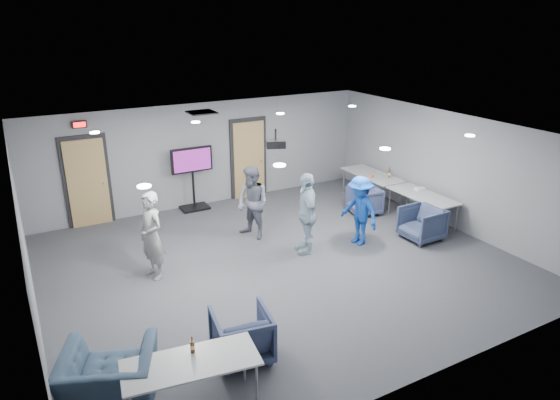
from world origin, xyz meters
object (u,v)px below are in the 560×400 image
person_a (152,236)px  table_front_left (191,365)px  bottle_front (192,346)px  chair_right_b (422,224)px  chair_front_b (109,377)px  chair_right_a (364,201)px  person_c (307,213)px  tv_stand (193,175)px  bottle_right (389,174)px  table_right_a (372,176)px  projector (276,143)px  chair_front_a (242,335)px  person_d (360,211)px  person_b (253,203)px  table_right_b (423,197)px

person_a → table_front_left: person_a is taller
bottle_front → chair_right_b: bearing=20.5°
person_a → table_front_left: size_ratio=0.97×
chair_front_b → bottle_front: size_ratio=4.89×
chair_right_a → person_c: bearing=-54.7°
chair_right_b → tv_stand: tv_stand is taller
person_a → bottle_right: size_ratio=6.33×
table_right_a → bottle_right: (0.20, -0.44, 0.14)m
tv_stand → projector: size_ratio=3.58×
chair_front_a → tv_stand: 6.30m
chair_right_a → person_d: bearing=-31.5°
chair_front_b → bottle_right: bearing=-131.2°
table_right_a → table_front_left: same height
person_b → table_front_left: size_ratio=0.94×
table_right_b → table_front_left: same height
table_front_left → chair_right_a: bearing=43.6°
chair_right_b → table_right_a: 2.69m
person_b → tv_stand: bearing=174.1°
chair_front_a → table_front_left: 1.21m
chair_front_a → projector: size_ratio=1.83×
chair_front_b → table_right_a: 8.98m
person_c → bottle_front: bearing=-30.9°
projector → tv_stand: bearing=122.3°
chair_front_a → bottle_front: (-0.90, -0.48, 0.44)m
chair_right_a → bottle_front: size_ratio=3.18×
bottle_right → person_d: bearing=-143.6°
chair_right_b → table_right_b: bearing=136.6°
chair_front_a → table_right_b: bearing=-147.7°
table_front_left → tv_stand: 7.18m
chair_front_a → bottle_front: bearing=37.4°
tv_stand → table_front_left: bearing=-109.8°
chair_right_b → bottle_front: (-6.18, -2.31, 0.44)m
person_a → person_d: size_ratio=1.11×
bottle_front → table_front_left: bearing=-117.4°
person_c → person_d: size_ratio=1.13×
chair_front_a → chair_front_b: chair_front_a is taller
bottle_front → person_a: bearing=82.8°
person_c → chair_front_b: (-4.56, -2.57, -0.50)m
tv_stand → chair_right_a: bearing=-33.1°
table_right_a → projector: 4.55m
chair_front_b → tv_stand: bearing=-96.3°
chair_right_a → chair_right_b: (0.16, -1.87, 0.04)m
table_right_a → bottle_right: bottle_right is taller
table_front_left → projector: bearing=56.3°
person_a → table_front_left: bearing=-24.6°
person_a → tv_stand: person_a is taller
person_a → chair_front_b: (-1.42, -3.04, -0.48)m
person_d → projector: (-1.85, 0.41, 1.63)m
table_front_left → bottle_right: bottle_right is taller
chair_front_b → projector: bearing=-122.7°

